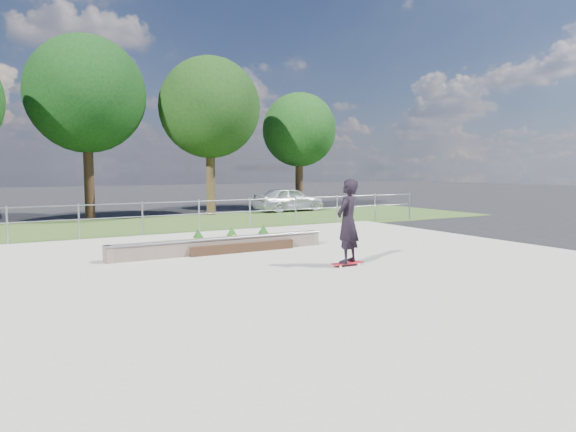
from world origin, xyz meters
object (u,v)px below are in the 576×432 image
object	(u,v)px
planter_bed	(235,243)
skateboarder	(348,221)
parked_car	(289,199)
grind_ledge	(221,245)

from	to	relation	value
planter_bed	skateboarder	size ratio (longest dim) A/B	1.49
parked_car	planter_bed	bearing A→B (deg)	140.88
grind_ledge	parked_car	bearing A→B (deg)	52.41
grind_ledge	planter_bed	bearing A→B (deg)	30.19
grind_ledge	planter_bed	size ratio (longest dim) A/B	2.00
grind_ledge	parked_car	size ratio (longest dim) A/B	1.56
planter_bed	skateboarder	xyz separation A→B (m)	(1.26, -3.55, 0.86)
planter_bed	grind_ledge	bearing A→B (deg)	-149.81
grind_ledge	parked_car	distance (m)	13.90
grind_ledge	skateboarder	xyz separation A→B (m)	(1.81, -3.23, 0.84)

